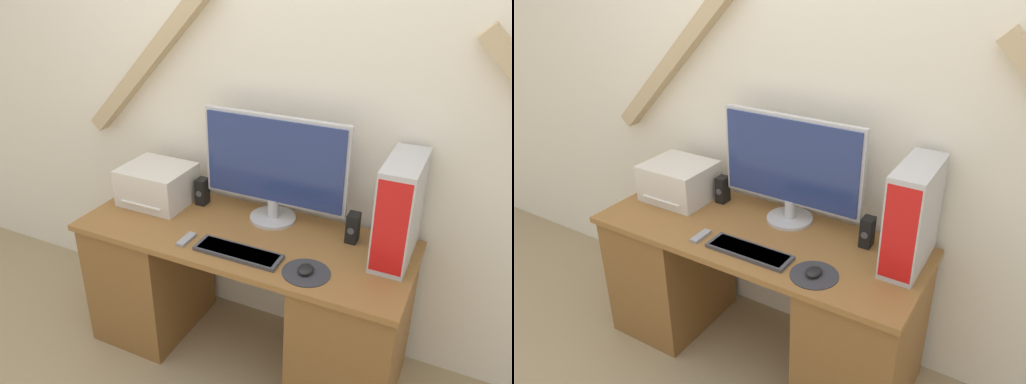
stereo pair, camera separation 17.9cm
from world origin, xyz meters
TOP-DOWN VIEW (x-y plane):
  - wall_back at (0.00, 0.69)m, footprint 6.40×0.13m
  - desk at (0.00, 0.32)m, footprint 1.64×0.63m
  - monitor at (0.08, 0.51)m, footprint 0.75×0.24m
  - keyboard at (0.07, 0.14)m, footprint 0.41×0.13m
  - mousepad at (0.40, 0.14)m, footprint 0.21×0.21m
  - mouse at (0.39, 0.14)m, footprint 0.07×0.09m
  - computer_tower at (0.70, 0.44)m, footprint 0.15×0.38m
  - printer at (-0.57, 0.42)m, footprint 0.35×0.31m
  - speaker_left at (-0.34, 0.50)m, footprint 0.05×0.07m
  - speaker_right at (0.50, 0.48)m, footprint 0.05×0.07m
  - remote_control at (-0.20, 0.14)m, footprint 0.04×0.12m

SIDE VIEW (x-z plane):
  - desk at x=0.00m, z-range 0.01..0.76m
  - mousepad at x=0.40m, z-range 0.75..0.75m
  - remote_control at x=-0.20m, z-range 0.75..0.76m
  - keyboard at x=0.07m, z-range 0.75..0.77m
  - mouse at x=0.39m, z-range 0.75..0.78m
  - speaker_left at x=-0.34m, z-range 0.75..0.89m
  - speaker_right at x=0.50m, z-range 0.75..0.89m
  - printer at x=-0.57m, z-range 0.75..0.95m
  - computer_tower at x=0.70m, z-range 0.75..1.21m
  - monitor at x=0.08m, z-range 0.77..1.32m
  - wall_back at x=0.00m, z-range 0.00..2.70m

